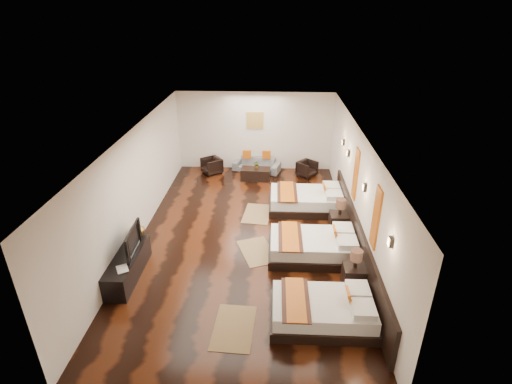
# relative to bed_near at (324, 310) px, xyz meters

# --- Properties ---
(floor) EXTENTS (5.50, 9.50, 0.01)m
(floor) POSITION_rel_bed_near_xyz_m (-1.70, 2.98, -0.26)
(floor) COLOR black
(floor) RESTS_ON ground
(ceiling) EXTENTS (5.50, 9.50, 0.01)m
(ceiling) POSITION_rel_bed_near_xyz_m (-1.70, 2.98, 2.54)
(ceiling) COLOR white
(ceiling) RESTS_ON floor
(back_wall) EXTENTS (5.50, 0.01, 2.80)m
(back_wall) POSITION_rel_bed_near_xyz_m (-1.70, 7.73, 1.14)
(back_wall) COLOR silver
(back_wall) RESTS_ON floor
(left_wall) EXTENTS (0.01, 9.50, 2.80)m
(left_wall) POSITION_rel_bed_near_xyz_m (-4.45, 2.98, 1.14)
(left_wall) COLOR silver
(left_wall) RESTS_ON floor
(right_wall) EXTENTS (0.01, 9.50, 2.80)m
(right_wall) POSITION_rel_bed_near_xyz_m (1.05, 2.98, 1.14)
(right_wall) COLOR silver
(right_wall) RESTS_ON floor
(headboard_panel) EXTENTS (0.08, 6.60, 0.90)m
(headboard_panel) POSITION_rel_bed_near_xyz_m (1.01, 2.18, 0.19)
(headboard_panel) COLOR black
(headboard_panel) RESTS_ON floor
(bed_near) EXTENTS (1.99, 1.25, 0.76)m
(bed_near) POSITION_rel_bed_near_xyz_m (0.00, 0.00, 0.00)
(bed_near) COLOR black
(bed_near) RESTS_ON floor
(bed_mid) EXTENTS (2.13, 1.34, 0.81)m
(bed_mid) POSITION_rel_bed_near_xyz_m (0.00, 2.16, 0.02)
(bed_mid) COLOR black
(bed_mid) RESTS_ON floor
(bed_far) EXTENTS (2.18, 1.37, 0.83)m
(bed_far) POSITION_rel_bed_near_xyz_m (0.00, 4.57, 0.03)
(bed_far) COLOR black
(bed_far) RESTS_ON floor
(nightstand_a) EXTENTS (0.47, 0.47, 0.93)m
(nightstand_a) POSITION_rel_bed_near_xyz_m (0.75, 1.06, 0.06)
(nightstand_a) COLOR black
(nightstand_a) RESTS_ON floor
(nightstand_b) EXTENTS (0.49, 0.49, 0.98)m
(nightstand_b) POSITION_rel_bed_near_xyz_m (0.75, 3.30, 0.08)
(nightstand_b) COLOR black
(nightstand_b) RESTS_ON floor
(jute_mat_near) EXTENTS (0.81, 1.24, 0.01)m
(jute_mat_near) POSITION_rel_bed_near_xyz_m (-1.70, -0.26, -0.25)
(jute_mat_near) COLOR olive
(jute_mat_near) RESTS_ON floor
(jute_mat_mid) EXTENTS (1.13, 1.39, 0.01)m
(jute_mat_mid) POSITION_rel_bed_near_xyz_m (-1.37, 2.28, -0.25)
(jute_mat_mid) COLOR olive
(jute_mat_mid) RESTS_ON floor
(jute_mat_far) EXTENTS (0.87, 1.27, 0.01)m
(jute_mat_far) POSITION_rel_bed_near_xyz_m (-1.46, 4.19, -0.25)
(jute_mat_far) COLOR olive
(jute_mat_far) RESTS_ON floor
(tv_console) EXTENTS (0.50, 1.80, 0.55)m
(tv_console) POSITION_rel_bed_near_xyz_m (-4.20, 1.19, 0.02)
(tv_console) COLOR black
(tv_console) RESTS_ON floor
(tv) EXTENTS (0.18, 1.03, 0.59)m
(tv) POSITION_rel_bed_near_xyz_m (-4.15, 1.33, 0.58)
(tv) COLOR black
(tv) RESTS_ON tv_console
(book) EXTENTS (0.34, 0.37, 0.03)m
(book) POSITION_rel_bed_near_xyz_m (-4.20, 0.63, 0.30)
(book) COLOR black
(book) RESTS_ON tv_console
(figurine) EXTENTS (0.38, 0.38, 0.37)m
(figurine) POSITION_rel_bed_near_xyz_m (-4.20, 2.00, 0.48)
(figurine) COLOR brown
(figurine) RESTS_ON tv_console
(sofa) EXTENTS (1.78, 1.06, 0.49)m
(sofa) POSITION_rel_bed_near_xyz_m (-1.62, 7.43, -0.02)
(sofa) COLOR slate
(sofa) RESTS_ON floor
(armchair_left) EXTENTS (0.87, 0.87, 0.57)m
(armchair_left) POSITION_rel_bed_near_xyz_m (-3.21, 7.14, 0.03)
(armchair_left) COLOR black
(armchair_left) RESTS_ON floor
(armchair_right) EXTENTS (0.83, 0.83, 0.54)m
(armchair_right) POSITION_rel_bed_near_xyz_m (0.17, 7.07, 0.01)
(armchair_right) COLOR black
(armchair_right) RESTS_ON floor
(coffee_table) EXTENTS (1.03, 0.56, 0.40)m
(coffee_table) POSITION_rel_bed_near_xyz_m (-1.62, 6.67, -0.06)
(coffee_table) COLOR black
(coffee_table) RESTS_ON floor
(table_plant) EXTENTS (0.26, 0.23, 0.28)m
(table_plant) POSITION_rel_bed_near_xyz_m (-1.58, 6.72, 0.28)
(table_plant) COLOR #21571D
(table_plant) RESTS_ON coffee_table
(orange_panel_a) EXTENTS (0.04, 0.40, 1.30)m
(orange_panel_a) POSITION_rel_bed_near_xyz_m (1.03, 1.08, 1.44)
(orange_panel_a) COLOR #D86014
(orange_panel_a) RESTS_ON right_wall
(orange_panel_b) EXTENTS (0.04, 0.40, 1.30)m
(orange_panel_b) POSITION_rel_bed_near_xyz_m (1.03, 3.28, 1.44)
(orange_panel_b) COLOR #D86014
(orange_panel_b) RESTS_ON right_wall
(sconce_near) EXTENTS (0.07, 0.12, 0.18)m
(sconce_near) POSITION_rel_bed_near_xyz_m (1.01, -0.02, 1.59)
(sconce_near) COLOR black
(sconce_near) RESTS_ON right_wall
(sconce_mid) EXTENTS (0.07, 0.12, 0.18)m
(sconce_mid) POSITION_rel_bed_near_xyz_m (1.01, 2.18, 1.59)
(sconce_mid) COLOR black
(sconce_mid) RESTS_ON right_wall
(sconce_far) EXTENTS (0.07, 0.12, 0.18)m
(sconce_far) POSITION_rel_bed_near_xyz_m (1.01, 4.38, 1.59)
(sconce_far) COLOR black
(sconce_far) RESTS_ON right_wall
(sconce_lounge) EXTENTS (0.07, 0.12, 0.18)m
(sconce_lounge) POSITION_rel_bed_near_xyz_m (1.01, 5.28, 1.59)
(sconce_lounge) COLOR black
(sconce_lounge) RESTS_ON right_wall
(gold_artwork) EXTENTS (0.60, 0.04, 0.60)m
(gold_artwork) POSITION_rel_bed_near_xyz_m (-1.70, 7.71, 1.54)
(gold_artwork) COLOR #AD873F
(gold_artwork) RESTS_ON back_wall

